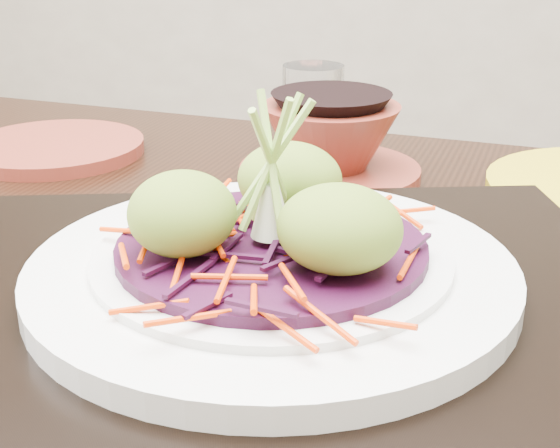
% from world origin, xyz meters
% --- Properties ---
extents(dining_table, '(1.31, 0.94, 0.77)m').
position_xyz_m(dining_table, '(-0.03, -0.08, 0.67)').
color(dining_table, black).
rests_on(dining_table, ground).
extents(placemat, '(0.61, 0.53, 0.00)m').
position_xyz_m(placemat, '(-0.01, -0.11, 0.77)').
color(placemat, gray).
rests_on(placemat, dining_table).
extents(serving_tray, '(0.52, 0.45, 0.02)m').
position_xyz_m(serving_tray, '(-0.01, -0.11, 0.79)').
color(serving_tray, black).
rests_on(serving_tray, placemat).
extents(white_plate, '(0.29, 0.29, 0.02)m').
position_xyz_m(white_plate, '(-0.01, -0.11, 0.81)').
color(white_plate, silver).
rests_on(white_plate, serving_tray).
extents(cabbage_bed, '(0.18, 0.18, 0.01)m').
position_xyz_m(cabbage_bed, '(-0.01, -0.11, 0.82)').
color(cabbage_bed, '#330A2A').
rests_on(cabbage_bed, white_plate).
extents(carrot_julienne, '(0.22, 0.22, 0.01)m').
position_xyz_m(carrot_julienne, '(-0.01, -0.11, 0.83)').
color(carrot_julienne, '#E53704').
rests_on(carrot_julienne, cabbage_bed).
extents(guacamole_scoops, '(0.16, 0.14, 0.05)m').
position_xyz_m(guacamole_scoops, '(-0.01, -0.11, 0.85)').
color(guacamole_scoops, olive).
rests_on(guacamole_scoops, cabbage_bed).
extents(scallion_garnish, '(0.07, 0.07, 0.10)m').
position_xyz_m(scallion_garnish, '(-0.01, -0.11, 0.87)').
color(scallion_garnish, '#8DBA4A').
rests_on(scallion_garnish, cabbage_bed).
extents(terracotta_side_plate, '(0.21, 0.21, 0.01)m').
position_xyz_m(terracotta_side_plate, '(-0.31, 0.17, 0.78)').
color(terracotta_side_plate, maroon).
rests_on(terracotta_side_plate, dining_table).
extents(water_glass, '(0.08, 0.08, 0.09)m').
position_xyz_m(water_glass, '(-0.06, 0.24, 0.82)').
color(water_glass, white).
rests_on(water_glass, dining_table).
extents(terracotta_bowl_set, '(0.21, 0.21, 0.07)m').
position_xyz_m(terracotta_bowl_set, '(-0.02, 0.16, 0.80)').
color(terracotta_bowl_set, maroon).
rests_on(terracotta_bowl_set, dining_table).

